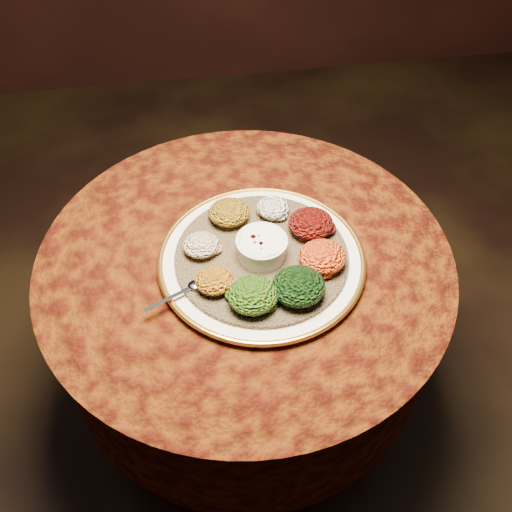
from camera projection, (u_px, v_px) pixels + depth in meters
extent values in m
plane|color=black|center=(248.00, 405.00, 1.86)|extent=(4.00, 4.00, 0.00)
cylinder|color=black|center=(248.00, 402.00, 1.85)|extent=(0.44, 0.44, 0.04)
cylinder|color=black|center=(247.00, 348.00, 1.61)|extent=(0.12, 0.12, 0.68)
cylinder|color=black|center=(245.00, 265.00, 1.34)|extent=(0.80, 0.80, 0.04)
cylinder|color=#471B06|center=(246.00, 302.00, 1.44)|extent=(0.93, 0.93, 0.34)
cylinder|color=#471B06|center=(245.00, 258.00, 1.32)|extent=(0.96, 0.96, 0.01)
cylinder|color=white|center=(261.00, 260.00, 1.29)|extent=(0.47, 0.47, 0.02)
torus|color=gold|center=(262.00, 258.00, 1.28)|extent=(0.47, 0.47, 0.01)
cylinder|color=olive|center=(262.00, 256.00, 1.28)|extent=(0.46, 0.46, 0.01)
cylinder|color=silver|center=(262.00, 248.00, 1.26)|extent=(0.11, 0.11, 0.05)
cylinder|color=silver|center=(262.00, 241.00, 1.24)|extent=(0.11, 0.11, 0.01)
cylinder|color=#5D0504|center=(262.00, 243.00, 1.25)|extent=(0.09, 0.09, 0.01)
ellipsoid|color=silver|center=(197.00, 285.00, 1.21)|extent=(0.04, 0.03, 0.01)
cube|color=silver|center=(168.00, 299.00, 1.19)|extent=(0.10, 0.05, 0.00)
ellipsoid|color=white|center=(273.00, 208.00, 1.35)|extent=(0.08, 0.07, 0.04)
ellipsoid|color=black|center=(311.00, 223.00, 1.31)|extent=(0.10, 0.10, 0.05)
ellipsoid|color=#AA780E|center=(322.00, 257.00, 1.24)|extent=(0.10, 0.10, 0.05)
ellipsoid|color=black|center=(298.00, 286.00, 1.18)|extent=(0.11, 0.11, 0.05)
ellipsoid|color=#A8240A|center=(253.00, 295.00, 1.17)|extent=(0.11, 0.10, 0.05)
ellipsoid|color=#9C5D0D|center=(214.00, 280.00, 1.20)|extent=(0.08, 0.08, 0.04)
ellipsoid|color=maroon|center=(201.00, 245.00, 1.27)|extent=(0.08, 0.08, 0.04)
ellipsoid|color=#845D0F|center=(229.00, 212.00, 1.33)|extent=(0.10, 0.09, 0.05)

